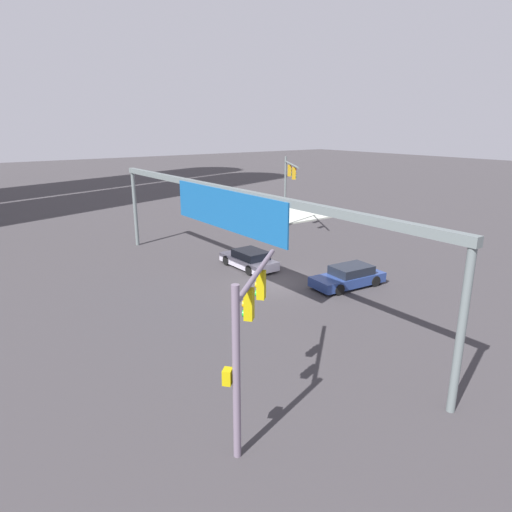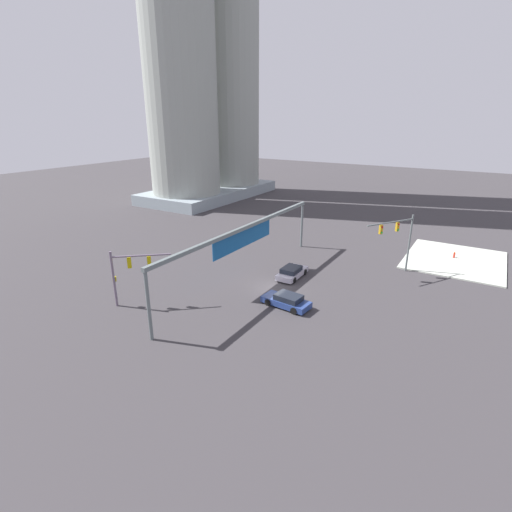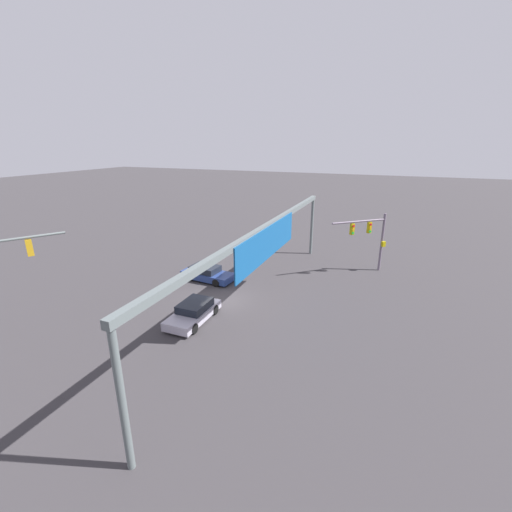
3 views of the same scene
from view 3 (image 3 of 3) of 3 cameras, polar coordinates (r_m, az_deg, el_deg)
ground_plane at (r=25.32m, az=-5.51°, el=-7.33°), size 216.22×216.22×0.00m
traffic_signal_near_corner at (r=31.03m, az=18.54°, el=3.54°), size 3.52×4.26×5.17m
overhead_sign_gantry at (r=22.25m, az=1.71°, el=2.95°), size 26.90×0.43×5.94m
sedan_car_approaching at (r=28.82m, az=-8.12°, el=-2.89°), size 2.20×4.55×1.21m
sedan_car_waiting_far at (r=22.69m, az=-10.33°, el=-9.16°), size 4.25×1.97×1.21m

